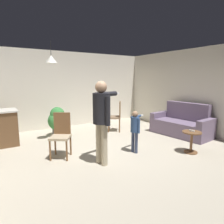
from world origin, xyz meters
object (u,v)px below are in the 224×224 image
(potted_plant_corner, at_px, (58,120))
(person_adult, at_px, (102,114))
(dining_chair_by_counter, at_px, (116,115))
(spare_remote_on_table, at_px, (192,131))
(person_child, at_px, (135,127))
(couch_floral, at_px, (182,124))
(side_table_by_couch, at_px, (191,140))
(dining_chair_near_wall, at_px, (61,133))

(potted_plant_corner, bearing_deg, person_adult, -87.31)
(dining_chair_by_counter, bearing_deg, potted_plant_corner, 110.08)
(person_adult, height_order, dining_chair_by_counter, person_adult)
(person_adult, xyz_separation_m, potted_plant_corner, (-0.12, 2.53, -0.57))
(dining_chair_by_counter, relative_size, spare_remote_on_table, 7.69)
(person_adult, relative_size, person_child, 1.70)
(person_child, relative_size, spare_remote_on_table, 7.75)
(couch_floral, bearing_deg, spare_remote_on_table, 130.44)
(potted_plant_corner, bearing_deg, person_child, -65.37)
(side_table_by_couch, height_order, person_adult, person_adult)
(side_table_by_couch, distance_m, person_child, 1.38)
(person_adult, bearing_deg, couch_floral, 90.39)
(couch_floral, distance_m, dining_chair_by_counter, 2.11)
(potted_plant_corner, xyz_separation_m, spare_remote_on_table, (2.22, -3.13, 0.04))
(couch_floral, height_order, dining_chair_near_wall, same)
(dining_chair_near_wall, bearing_deg, dining_chair_by_counter, -118.19)
(dining_chair_by_counter, height_order, spare_remote_on_table, dining_chair_by_counter)
(person_adult, bearing_deg, spare_remote_on_table, 65.00)
(person_child, distance_m, potted_plant_corner, 2.64)
(dining_chair_near_wall, bearing_deg, person_child, -169.69)
(person_adult, relative_size, dining_chair_by_counter, 1.71)
(side_table_by_couch, distance_m, dining_chair_by_counter, 2.67)
(person_child, relative_size, potted_plant_corner, 1.12)
(dining_chair_near_wall, height_order, spare_remote_on_table, dining_chair_near_wall)
(couch_floral, xyz_separation_m, side_table_by_couch, (-1.09, -1.14, -0.00))
(person_child, xyz_separation_m, spare_remote_on_table, (1.12, -0.74, -0.09))
(potted_plant_corner, height_order, spare_remote_on_table, potted_plant_corner)
(potted_plant_corner, relative_size, spare_remote_on_table, 6.91)
(couch_floral, bearing_deg, person_adult, 93.87)
(dining_chair_by_counter, xyz_separation_m, spare_remote_on_table, (0.38, -2.62, -0.01))
(dining_chair_by_counter, distance_m, spare_remote_on_table, 2.65)
(couch_floral, height_order, person_child, person_child)
(potted_plant_corner, bearing_deg, dining_chair_near_wall, -105.18)
(person_adult, bearing_deg, potted_plant_corner, 173.63)
(dining_chair_by_counter, bearing_deg, spare_remote_on_table, -136.25)
(dining_chair_by_counter, relative_size, dining_chair_near_wall, 1.00)
(person_child, distance_m, dining_chair_near_wall, 1.71)
(side_table_by_couch, distance_m, spare_remote_on_table, 0.21)
(person_child, xyz_separation_m, potted_plant_corner, (-1.10, 2.40, -0.13))
(side_table_by_couch, xyz_separation_m, person_child, (-1.12, 0.75, 0.30))
(dining_chair_by_counter, xyz_separation_m, dining_chair_near_wall, (-2.30, -1.19, 0.00))
(person_adult, relative_size, spare_remote_on_table, 13.17)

